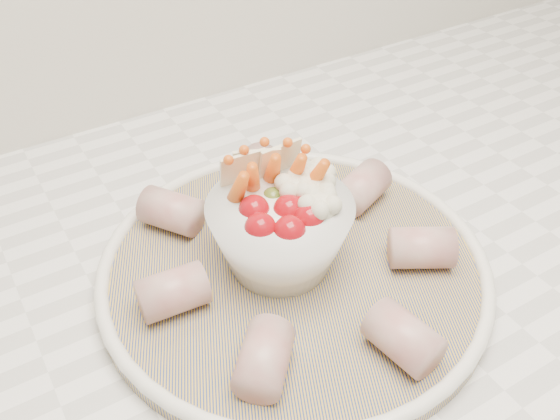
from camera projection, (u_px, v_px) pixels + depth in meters
serving_platter at (294, 268)px, 0.54m from camera, size 0.44×0.44×0.02m
veggie_bowl at (282, 226)px, 0.52m from camera, size 0.12×0.12×0.10m
cured_meat_rolls at (293, 250)px, 0.53m from camera, size 0.27×0.29×0.04m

